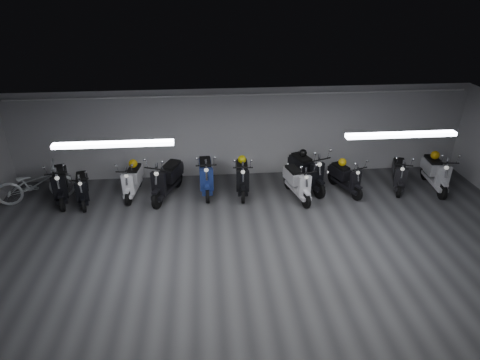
{
  "coord_description": "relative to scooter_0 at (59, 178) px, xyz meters",
  "views": [
    {
      "loc": [
        -1.15,
        -6.87,
        5.83
      ],
      "look_at": [
        -0.31,
        2.5,
        1.05
      ],
      "focal_mm": 30.71,
      "sensor_mm": 36.0,
      "label": 1
    }
  ],
  "objects": [
    {
      "name": "floor",
      "position": [
        5.26,
        -3.75,
        -0.7
      ],
      "size": [
        14.0,
        10.0,
        0.01
      ],
      "primitive_type": "cube",
      "color": "#39393B",
      "rests_on": "ground"
    },
    {
      "name": "ceiling",
      "position": [
        5.26,
        -3.75,
        2.11
      ],
      "size": [
        14.0,
        10.0,
        0.01
      ],
      "primitive_type": "cube",
      "color": "gray",
      "rests_on": "ground"
    },
    {
      "name": "back_wall",
      "position": [
        5.26,
        1.26,
        0.71
      ],
      "size": [
        14.0,
        0.01,
        2.8
      ],
      "primitive_type": "cube",
      "color": "#A6A6A8",
      "rests_on": "ground"
    },
    {
      "name": "fluor_strip_left",
      "position": [
        2.26,
        -2.75,
        2.05
      ],
      "size": [
        2.4,
        0.18,
        0.08
      ],
      "primitive_type": "cube",
      "color": "white",
      "rests_on": "ceiling"
    },
    {
      "name": "fluor_strip_right",
      "position": [
        8.26,
        -2.75,
        2.05
      ],
      "size": [
        2.4,
        0.18,
        0.08
      ],
      "primitive_type": "cube",
      "color": "white",
      "rests_on": "ceiling"
    },
    {
      "name": "conduit",
      "position": [
        5.26,
        1.17,
        1.93
      ],
      "size": [
        13.6,
        0.05,
        0.05
      ],
      "primitive_type": "cylinder",
      "rotation": [
        0.0,
        1.57,
        0.0
      ],
      "color": "white",
      "rests_on": "back_wall"
    },
    {
      "name": "scooter_0",
      "position": [
        0.0,
        0.0,
        0.0
      ],
      "size": [
        1.09,
        1.96,
        1.39
      ],
      "primitive_type": null,
      "rotation": [
        0.0,
        0.0,
        0.26
      ],
      "color": "black",
      "rests_on": "floor"
    },
    {
      "name": "scooter_1",
      "position": [
        0.63,
        -0.18,
        -0.1
      ],
      "size": [
        0.89,
        1.68,
        1.19
      ],
      "primitive_type": null,
      "rotation": [
        0.0,
        0.0,
        0.23
      ],
      "color": "black",
      "rests_on": "floor"
    },
    {
      "name": "scooter_2",
      "position": [
        1.97,
        0.12,
        -0.07
      ],
      "size": [
        0.76,
        1.74,
        1.25
      ],
      "primitive_type": null,
      "rotation": [
        0.0,
        0.0,
        -0.12
      ],
      "color": "white",
      "rests_on": "floor"
    },
    {
      "name": "scooter_3",
      "position": [
        2.96,
        -0.07,
        0.04
      ],
      "size": [
        1.34,
        2.08,
        1.47
      ],
      "primitive_type": null,
      "rotation": [
        0.0,
        0.0,
        -0.38
      ],
      "color": "black",
      "rests_on": "floor"
    },
    {
      "name": "scooter_4",
      "position": [
        4.08,
        0.14,
        0.01
      ],
      "size": [
        0.69,
        1.92,
        1.42
      ],
      "primitive_type": null,
      "rotation": [
        0.0,
        0.0,
        0.03
      ],
      "color": "navy",
      "rests_on": "floor"
    },
    {
      "name": "scooter_5",
      "position": [
        5.13,
        0.01,
        -0.03
      ],
      "size": [
        0.7,
        1.83,
        1.34
      ],
      "primitive_type": null,
      "rotation": [
        0.0,
        0.0,
        -0.06
      ],
      "color": "black",
      "rests_on": "floor"
    },
    {
      "name": "scooter_6",
      "position": [
        6.66,
        -0.44,
        -0.05
      ],
      "size": [
        0.97,
        1.83,
        1.3
      ],
      "primitive_type": null,
      "rotation": [
        0.0,
        0.0,
        0.23
      ],
      "color": "white",
      "rests_on": "floor"
    },
    {
      "name": "scooter_7",
      "position": [
        7.07,
        0.12,
        0.05
      ],
      "size": [
        1.3,
        2.1,
        1.48
      ],
      "primitive_type": null,
      "rotation": [
        0.0,
        0.0,
        0.34
      ],
      "color": "black",
      "rests_on": "floor"
    },
    {
      "name": "scooter_8",
      "position": [
        8.15,
        -0.22,
        -0.09
      ],
      "size": [
        1.08,
        1.72,
        1.21
      ],
      "primitive_type": null,
      "rotation": [
        0.0,
        0.0,
        0.36
      ],
      "color": "black",
      "rests_on": "floor"
    },
    {
      "name": "scooter_9",
      "position": [
        9.79,
        -0.15,
        -0.07
      ],
      "size": [
        1.11,
        1.78,
        1.26
      ],
      "primitive_type": null,
      "rotation": [
        0.0,
        0.0,
        -0.35
      ],
      "color": "black",
      "rests_on": "floor"
    },
    {
      "name": "bicycle",
      "position": [
        -0.7,
        0.02,
        -0.03
      ],
      "size": [
        2.17,
        1.23,
        1.33
      ],
      "primitive_type": "imported",
      "rotation": [
        0.0,
        0.0,
        1.83
      ],
      "color": "white",
      "rests_on": "floor"
    },
    {
      "name": "scooter_10",
      "position": [
        10.84,
        -0.28,
        0.0
      ],
      "size": [
        0.82,
        1.93,
        1.39
      ],
      "primitive_type": null,
      "rotation": [
        0.0,
        0.0,
        -0.11
      ],
      "color": "#BABABF",
      "rests_on": "floor"
    },
    {
      "name": "helmet_0",
      "position": [
        6.97,
        0.38,
        0.34
      ],
      "size": [
        0.24,
        0.24,
        0.24
      ],
      "primitive_type": "sphere",
      "color": "black",
      "rests_on": "scooter_7"
    },
    {
      "name": "helmet_1",
      "position": [
        5.14,
        0.26,
        0.26
      ],
      "size": [
        0.25,
        0.25,
        0.25
      ],
      "primitive_type": "sphere",
      "color": "#D7C80C",
      "rests_on": "scooter_5"
    },
    {
      "name": "helmet_2",
      "position": [
        2.0,
        0.36,
        0.21
      ],
      "size": [
        0.25,
        0.25,
        0.25
      ],
      "primitive_type": "sphere",
      "color": "gold",
      "rests_on": "scooter_2"
    },
    {
      "name": "helmet_3",
      "position": [
        10.87,
        -0.02,
        0.3
      ],
      "size": [
        0.26,
        0.26,
        0.26
      ],
      "primitive_type": "sphere",
      "color": "#C78E0B",
      "rests_on": "scooter_10"
    },
    {
      "name": "helmet_4",
      "position": [
        8.07,
        -0.01,
        0.18
      ],
      "size": [
        0.24,
        0.24,
        0.24
      ],
      "primitive_type": "sphere",
      "color": "yellow",
      "rests_on": "scooter_8"
    }
  ]
}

